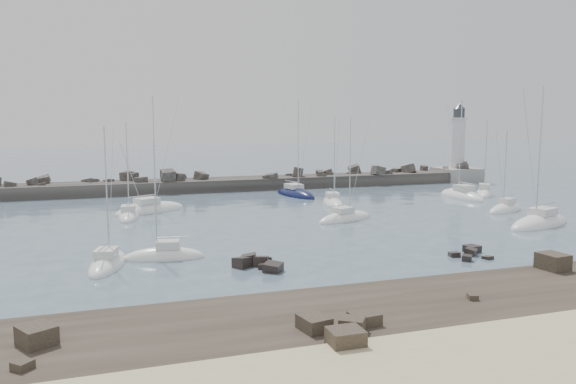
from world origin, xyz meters
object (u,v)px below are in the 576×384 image
at_px(sailboat_4, 150,211).
at_px(sailboat_6, 333,204).
at_px(sailboat_8, 295,195).
at_px(sailboat_11, 540,224).
at_px(lighthouse, 457,164).
at_px(sailboat_10, 462,197).
at_px(sailboat_3, 129,217).
at_px(sailboat_13, 108,265).
at_px(sailboat_9, 506,210).
at_px(sailboat_7, 345,219).
at_px(sailboat_5, 164,257).
at_px(sailboat_12, 484,194).

height_order(sailboat_4, sailboat_6, sailboat_4).
distance_m(sailboat_8, sailboat_11, 34.32).
bearing_deg(lighthouse, sailboat_6, -148.91).
bearing_deg(sailboat_4, sailboat_10, -2.08).
bearing_deg(sailboat_11, sailboat_8, 118.94).
bearing_deg(sailboat_8, sailboat_3, -154.59).
bearing_deg(sailboat_3, sailboat_13, -96.84).
xyz_separation_m(sailboat_8, sailboat_9, (19.60, -21.18, 0.01)).
bearing_deg(sailboat_6, sailboat_7, -106.26).
height_order(sailboat_5, sailboat_13, sailboat_13).
relative_size(sailboat_3, sailboat_4, 0.78).
relative_size(sailboat_3, sailboat_5, 1.12).
relative_size(sailboat_4, sailboat_9, 1.39).
distance_m(sailboat_7, sailboat_8, 20.63).
xyz_separation_m(sailboat_7, sailboat_8, (1.36, 20.58, 0.01)).
bearing_deg(lighthouse, sailboat_10, -123.44).
xyz_separation_m(sailboat_5, sailboat_6, (24.07, 22.15, -0.00)).
bearing_deg(sailboat_3, sailboat_4, 51.44).
bearing_deg(sailboat_9, sailboat_13, -165.81).
bearing_deg(sailboat_6, sailboat_4, 175.90).
xyz_separation_m(sailboat_3, sailboat_4, (2.68, 3.37, 0.01)).
bearing_deg(sailboat_12, sailboat_5, -154.24).
height_order(sailboat_4, sailboat_11, sailboat_11).
height_order(sailboat_12, sailboat_13, sailboat_12).
relative_size(sailboat_5, sailboat_12, 0.87).
bearing_deg(sailboat_12, sailboat_4, 179.59).
height_order(sailboat_6, sailboat_7, sailboat_6).
height_order(sailboat_3, sailboat_5, sailboat_3).
bearing_deg(sailboat_5, sailboat_11, 2.65).
distance_m(sailboat_3, sailboat_7, 24.42).
distance_m(lighthouse, sailboat_11, 44.12).
distance_m(sailboat_8, sailboat_13, 42.24).
height_order(sailboat_9, sailboat_13, sailboat_13).
bearing_deg(sailboat_10, sailboat_11, -103.84).
bearing_deg(sailboat_12, sailboat_8, 162.41).
relative_size(lighthouse, sailboat_4, 0.98).
distance_m(sailboat_5, sailboat_6, 32.71).
distance_m(sailboat_4, sailboat_13, 25.37).
xyz_separation_m(sailboat_4, sailboat_6, (23.12, -1.66, -0.01)).
distance_m(sailboat_3, sailboat_6, 25.86).
height_order(lighthouse, sailboat_13, lighthouse).
height_order(sailboat_9, sailboat_12, sailboat_12).
relative_size(sailboat_6, sailboat_13, 1.09).
relative_size(sailboat_7, sailboat_9, 1.15).
height_order(sailboat_9, sailboat_11, sailboat_11).
height_order(sailboat_4, sailboat_9, sailboat_4).
xyz_separation_m(sailboat_3, sailboat_7, (22.63, -9.19, -0.00)).
height_order(sailboat_6, sailboat_9, sailboat_6).
bearing_deg(lighthouse, sailboat_11, -114.20).
xyz_separation_m(sailboat_6, sailboat_11, (14.79, -20.35, 0.01)).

